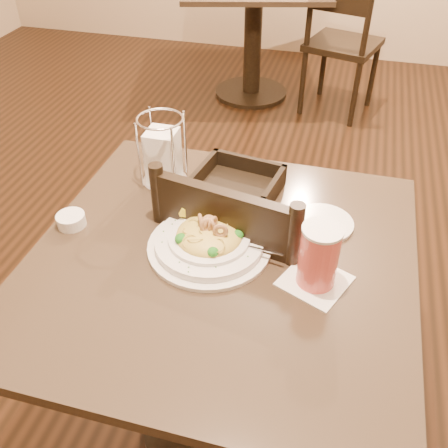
% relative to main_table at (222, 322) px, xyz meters
% --- Properties ---
extents(ground, '(7.00, 7.00, 0.00)m').
position_rel_main_table_xyz_m(ground, '(0.00, 0.00, -0.52)').
color(ground, black).
rests_on(ground, ground).
extents(main_table, '(0.90, 0.90, 0.76)m').
position_rel_main_table_xyz_m(main_table, '(0.00, 0.00, 0.00)').
color(main_table, black).
rests_on(main_table, ground).
extents(background_table, '(1.10, 1.10, 0.76)m').
position_rel_main_table_xyz_m(background_table, '(-0.48, 2.55, 0.00)').
color(background_table, black).
rests_on(background_table, ground).
extents(dining_chair_near, '(0.49, 0.49, 0.93)m').
position_rel_main_table_xyz_m(dining_chair_near, '(0.01, 0.19, -0.03)').
color(dining_chair_near, black).
rests_on(dining_chair_near, ground).
extents(dining_chair_far, '(0.52, 0.52, 0.93)m').
position_rel_main_table_xyz_m(dining_chair_far, '(0.12, 2.42, -0.03)').
color(dining_chair_far, black).
rests_on(dining_chair_far, ground).
extents(pasta_bowl, '(0.33, 0.30, 0.10)m').
position_rel_main_table_xyz_m(pasta_bowl, '(-0.04, 0.02, 0.27)').
color(pasta_bowl, white).
rests_on(pasta_bowl, main_table).
extents(drink_glass, '(0.18, 0.18, 0.15)m').
position_rel_main_table_xyz_m(drink_glass, '(0.22, -0.03, 0.32)').
color(drink_glass, white).
rests_on(drink_glass, main_table).
extents(bread_basket, '(0.25, 0.22, 0.06)m').
position_rel_main_table_xyz_m(bread_basket, '(-0.03, 0.27, 0.26)').
color(bread_basket, black).
rests_on(bread_basket, main_table).
extents(napkin_caddy, '(0.13, 0.13, 0.20)m').
position_rel_main_table_xyz_m(napkin_caddy, '(-0.24, 0.26, 0.33)').
color(napkin_caddy, silver).
rests_on(napkin_caddy, main_table).
extents(side_plate, '(0.17, 0.17, 0.01)m').
position_rel_main_table_xyz_m(side_plate, '(0.22, 0.18, 0.25)').
color(side_plate, white).
rests_on(side_plate, main_table).
extents(butter_ramekin, '(0.10, 0.10, 0.03)m').
position_rel_main_table_xyz_m(butter_ramekin, '(-0.40, 0.01, 0.26)').
color(butter_ramekin, white).
rests_on(butter_ramekin, main_table).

